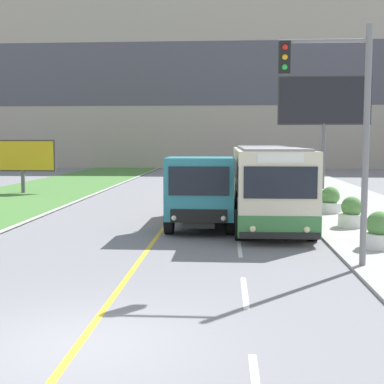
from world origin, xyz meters
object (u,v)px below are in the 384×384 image
planter_round_second (352,214)px  planter_round_third (330,201)px  billboard_small (22,157)px  billboard_large (324,104)px  planter_round_near (379,232)px  city_bus (266,182)px  dump_truck (201,193)px  traffic_light_mast (341,115)px

planter_round_second → planter_round_third: 3.93m
billboard_small → planter_round_second: size_ratio=3.73×
billboard_large → planter_round_second: bearing=-96.2°
billboard_small → planter_round_near: 23.72m
city_bus → planter_round_third: size_ratio=10.72×
dump_truck → planter_round_second: dump_truck is taller
city_bus → planter_round_second: (2.99, -2.35, -0.95)m
billboard_small → planter_round_second: (17.21, -12.40, -1.69)m
traffic_light_mast → planter_round_second: 7.25m
city_bus → planter_round_near: size_ratio=11.27×
billboard_small → planter_round_second: bearing=-35.8°
dump_truck → planter_round_third: size_ratio=5.44×
dump_truck → city_bus: bearing=48.2°
traffic_light_mast → billboard_small: 24.23m
planter_round_second → dump_truck: bearing=-175.1°
city_bus → traffic_light_mast: (1.23, -8.55, 2.35)m
planter_round_near → city_bus: bearing=114.8°
billboard_large → billboard_small: billboard_large is taller
billboard_large → planter_round_near: bearing=-95.2°
planter_round_third → planter_round_near: bearing=-90.4°
billboard_large → billboard_small: 19.53m
dump_truck → planter_round_second: size_ratio=5.57×
traffic_light_mast → planter_round_second: size_ratio=5.44×
dump_truck → planter_round_third: bearing=38.7°
traffic_light_mast → planter_round_near: bearing=53.6°
billboard_large → planter_round_near: 20.47m
billboard_large → traffic_light_mast: bearing=-99.0°
billboard_small → traffic_light_mast: bearing=-50.3°
city_bus → planter_round_near: (2.90, -6.27, -0.96)m
traffic_light_mast → billboard_small: (-15.45, 18.60, -1.61)m
city_bus → billboard_large: size_ratio=1.65×
planter_round_second → billboard_large: bearing=83.8°
planter_round_third → dump_truck: bearing=-141.3°
dump_truck → billboard_large: (7.24, 16.29, 4.32)m
city_bus → billboard_small: (-14.22, 10.05, 0.74)m
city_bus → billboard_small: size_ratio=2.95×
traffic_light_mast → planter_round_near: size_ratio=5.58×
traffic_light_mast → billboard_small: bearing=129.7°
planter_round_third → traffic_light_mast: bearing=-99.7°
planter_round_second → billboard_small: bearing=144.2°
planter_round_near → planter_round_second: (0.09, 3.93, 0.01)m
planter_round_near → billboard_large: bearing=84.8°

